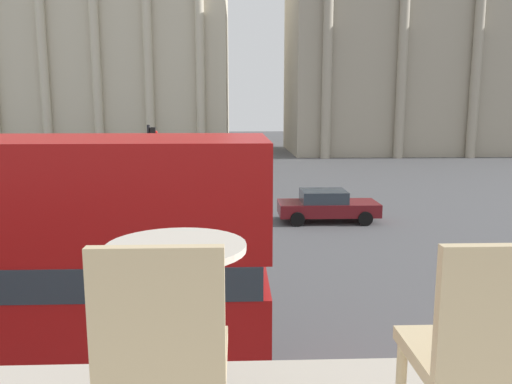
{
  "coord_description": "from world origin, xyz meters",
  "views": [
    {
      "loc": [
        1.02,
        -2.41,
        4.81
      ],
      "look_at": [
        1.73,
        15.57,
        1.75
      ],
      "focal_mm": 35.0,
      "sensor_mm": 36.0,
      "label": 1
    }
  ],
  "objects_px": {
    "cafe_chair_0": "(164,355)",
    "pedestrian_blue": "(183,206)",
    "plaza_building_left": "(114,48)",
    "car_navy": "(142,180)",
    "pedestrian_white": "(157,169)",
    "traffic_light_mid": "(151,161)",
    "cafe_chair_1": "(480,353)",
    "pedestrian_red": "(139,164)",
    "pedestrian_olive": "(204,177)",
    "traffic_light_near": "(76,212)",
    "car_maroon": "(327,205)",
    "plaza_building_right": "(412,64)",
    "cafe_dining_table": "(177,288)"
  },
  "relations": [
    {
      "from": "pedestrian_olive",
      "to": "cafe_chair_1",
      "type": "bearing_deg",
      "value": 18.8
    },
    {
      "from": "cafe_chair_1",
      "to": "pedestrian_red",
      "type": "xyz_separation_m",
      "value": [
        -7.59,
        33.33,
        -3.11
      ]
    },
    {
      "from": "cafe_chair_0",
      "to": "plaza_building_left",
      "type": "relative_size",
      "value": 0.03
    },
    {
      "from": "car_navy",
      "to": "car_maroon",
      "type": "distance_m",
      "value": 12.21
    },
    {
      "from": "plaza_building_left",
      "to": "traffic_light_near",
      "type": "distance_m",
      "value": 49.25
    },
    {
      "from": "cafe_dining_table",
      "to": "pedestrian_white",
      "type": "distance_m",
      "value": 29.86
    },
    {
      "from": "pedestrian_olive",
      "to": "cafe_dining_table",
      "type": "bearing_deg",
      "value": 16.63
    },
    {
      "from": "traffic_light_mid",
      "to": "plaza_building_left",
      "type": "bearing_deg",
      "value": 104.89
    },
    {
      "from": "car_navy",
      "to": "plaza_building_right",
      "type": "bearing_deg",
      "value": -157.23
    },
    {
      "from": "plaza_building_left",
      "to": "car_maroon",
      "type": "relative_size",
      "value": 6.3
    },
    {
      "from": "cafe_dining_table",
      "to": "plaza_building_right",
      "type": "height_order",
      "value": "plaza_building_right"
    },
    {
      "from": "pedestrian_olive",
      "to": "car_navy",
      "type": "bearing_deg",
      "value": -85.37
    },
    {
      "from": "car_maroon",
      "to": "pedestrian_red",
      "type": "xyz_separation_m",
      "value": [
        -10.62,
        14.13,
        0.21
      ]
    },
    {
      "from": "car_maroon",
      "to": "pedestrian_white",
      "type": "xyz_separation_m",
      "value": [
        -8.84,
        10.71,
        0.26
      ]
    },
    {
      "from": "plaza_building_right",
      "to": "traffic_light_mid",
      "type": "relative_size",
      "value": 6.56
    },
    {
      "from": "cafe_chair_0",
      "to": "plaza_building_left",
      "type": "bearing_deg",
      "value": 100.02
    },
    {
      "from": "pedestrian_white",
      "to": "plaza_building_left",
      "type": "bearing_deg",
      "value": 122.0
    },
    {
      "from": "traffic_light_near",
      "to": "pedestrian_red",
      "type": "xyz_separation_m",
      "value": [
        -2.82,
        22.59,
        -1.36
      ]
    },
    {
      "from": "car_navy",
      "to": "car_maroon",
      "type": "relative_size",
      "value": 1.0
    },
    {
      "from": "pedestrian_olive",
      "to": "plaza_building_right",
      "type": "bearing_deg",
      "value": 155.12
    },
    {
      "from": "pedestrian_white",
      "to": "cafe_chair_1",
      "type": "bearing_deg",
      "value": -64.56
    },
    {
      "from": "cafe_chair_1",
      "to": "pedestrian_white",
      "type": "distance_m",
      "value": 30.61
    },
    {
      "from": "cafe_chair_0",
      "to": "pedestrian_blue",
      "type": "distance_m",
      "value": 17.9
    },
    {
      "from": "pedestrian_red",
      "to": "traffic_light_near",
      "type": "bearing_deg",
      "value": 94.59
    },
    {
      "from": "traffic_light_near",
      "to": "pedestrian_olive",
      "type": "relative_size",
      "value": 2.09
    },
    {
      "from": "cafe_chair_0",
      "to": "pedestrian_red",
      "type": "relative_size",
      "value": 0.57
    },
    {
      "from": "traffic_light_near",
      "to": "pedestrian_white",
      "type": "relative_size",
      "value": 2.06
    },
    {
      "from": "plaza_building_left",
      "to": "traffic_light_mid",
      "type": "height_order",
      "value": "plaza_building_left"
    },
    {
      "from": "cafe_chair_0",
      "to": "cafe_chair_1",
      "type": "relative_size",
      "value": 1.0
    },
    {
      "from": "plaza_building_left",
      "to": "car_maroon",
      "type": "height_order",
      "value": "plaza_building_left"
    },
    {
      "from": "pedestrian_olive",
      "to": "cafe_chair_0",
      "type": "bearing_deg",
      "value": 16.61
    },
    {
      "from": "plaza_building_right",
      "to": "car_maroon",
      "type": "height_order",
      "value": "plaza_building_right"
    },
    {
      "from": "car_navy",
      "to": "pedestrian_olive",
      "type": "distance_m",
      "value": 3.66
    },
    {
      "from": "cafe_chair_0",
      "to": "car_maroon",
      "type": "relative_size",
      "value": 0.22
    },
    {
      "from": "car_navy",
      "to": "plaza_building_left",
      "type": "bearing_deg",
      "value": -98.73
    },
    {
      "from": "plaza_building_left",
      "to": "traffic_light_mid",
      "type": "xyz_separation_m",
      "value": [
        10.54,
        -39.64,
        -8.83
      ]
    },
    {
      "from": "plaza_building_left",
      "to": "pedestrian_red",
      "type": "relative_size",
      "value": 16.67
    },
    {
      "from": "traffic_light_near",
      "to": "pedestrian_white",
      "type": "xyz_separation_m",
      "value": [
        -1.04,
        19.16,
        -1.31
      ]
    },
    {
      "from": "car_navy",
      "to": "pedestrian_red",
      "type": "distance_m",
      "value": 6.32
    },
    {
      "from": "traffic_light_near",
      "to": "pedestrian_red",
      "type": "relative_size",
      "value": 2.17
    },
    {
      "from": "pedestrian_white",
      "to": "pedestrian_olive",
      "type": "bearing_deg",
      "value": -31.43
    },
    {
      "from": "cafe_chair_1",
      "to": "pedestrian_white",
      "type": "height_order",
      "value": "cafe_chair_1"
    },
    {
      "from": "pedestrian_red",
      "to": "cafe_chair_0",
      "type": "bearing_deg",
      "value": 98.62
    },
    {
      "from": "cafe_dining_table",
      "to": "car_maroon",
      "type": "bearing_deg",
      "value": 77.63
    },
    {
      "from": "pedestrian_olive",
      "to": "pedestrian_blue",
      "type": "relative_size",
      "value": 0.92
    },
    {
      "from": "plaza_building_right",
      "to": "traffic_light_near",
      "type": "distance_m",
      "value": 48.98
    },
    {
      "from": "plaza_building_left",
      "to": "car_navy",
      "type": "relative_size",
      "value": 6.3
    },
    {
      "from": "pedestrian_red",
      "to": "car_maroon",
      "type": "bearing_deg",
      "value": 124.4
    },
    {
      "from": "traffic_light_near",
      "to": "car_navy",
      "type": "bearing_deg",
      "value": 95.1
    },
    {
      "from": "traffic_light_mid",
      "to": "pedestrian_blue",
      "type": "relative_size",
      "value": 2.31
    }
  ]
}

